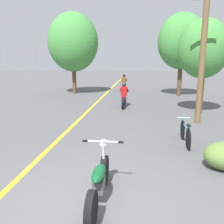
{
  "coord_description": "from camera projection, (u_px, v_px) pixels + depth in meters",
  "views": [
    {
      "loc": [
        1.03,
        -3.86,
        2.66
      ],
      "look_at": [
        0.09,
        4.16,
        0.9
      ],
      "focal_mm": 38.0,
      "sensor_mm": 36.0,
      "label": 1
    }
  ],
  "objects": [
    {
      "name": "roadside_tree_right_near",
      "position": [
        204.0,
        49.0,
        11.67
      ],
      "size": [
        2.53,
        2.27,
        4.68
      ],
      "color": "#513A23",
      "rests_on": "ground"
    },
    {
      "name": "roadside_tree_right_far",
      "position": [
        182.0,
        42.0,
        17.46
      ],
      "size": [
        3.55,
        3.2,
        6.08
      ],
      "color": "#513A23",
      "rests_on": "ground"
    },
    {
      "name": "motorcycle_foreground",
      "position": [
        99.0,
        181.0,
        4.5
      ],
      "size": [
        0.85,
        2.07,
        1.06
      ],
      "color": "black",
      "rests_on": "ground"
    },
    {
      "name": "ground_plane",
      "position": [
        81.0,
        206.0,
        4.43
      ],
      "size": [
        120.0,
        120.0,
        0.0
      ],
      "primitive_type": "plane",
      "color": "#515154"
    },
    {
      "name": "lane_stripe_center",
      "position": [
        100.0,
        100.0,
        16.42
      ],
      "size": [
        0.14,
        48.0,
        0.01
      ],
      "primitive_type": "cube",
      "color": "yellow",
      "rests_on": "ground"
    },
    {
      "name": "bicycle_parked",
      "position": [
        185.0,
        133.0,
        7.65
      ],
      "size": [
        0.44,
        1.67,
        0.78
      ],
      "color": "black",
      "rests_on": "ground"
    },
    {
      "name": "utility_pole",
      "position": [
        203.0,
        54.0,
        9.69
      ],
      "size": [
        1.1,
        0.24,
        5.65
      ],
      "color": "brown",
      "rests_on": "ground"
    },
    {
      "name": "motorcycle_rider_far",
      "position": [
        124.0,
        84.0,
        21.26
      ],
      "size": [
        0.5,
        2.06,
        1.44
      ],
      "color": "black",
      "rests_on": "ground"
    },
    {
      "name": "roadside_tree_left",
      "position": [
        73.0,
        42.0,
        18.67
      ],
      "size": [
        3.98,
        3.58,
        6.34
      ],
      "color": "#513A23",
      "rests_on": "ground"
    },
    {
      "name": "motorcycle_rider_lead",
      "position": [
        124.0,
        97.0,
        13.85
      ],
      "size": [
        0.5,
        2.15,
        1.43
      ],
      "color": "black",
      "rests_on": "ground"
    }
  ]
}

